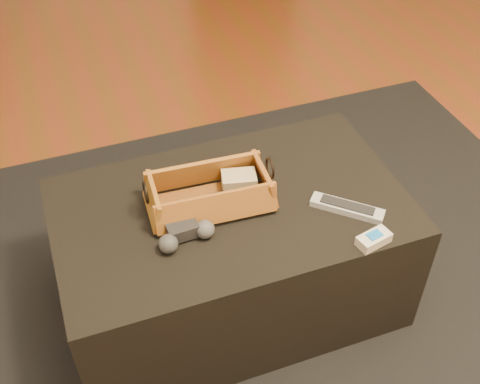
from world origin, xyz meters
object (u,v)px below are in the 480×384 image
object	(u,v)px
ottoman	(232,254)
wicker_basket	(210,194)
tv_remote	(205,203)
silver_remote	(347,208)
game_controller	(185,234)
cream_gadget	(374,239)

from	to	relation	value
ottoman	wicker_basket	xyz separation A→B (m)	(-0.05, 0.02, 0.25)
wicker_basket	tv_remote	bearing A→B (deg)	-146.39
tv_remote	silver_remote	world-z (taller)	tv_remote
game_controller	cream_gadget	bearing A→B (deg)	-21.25
tv_remote	cream_gadget	world-z (taller)	cream_gadget
silver_remote	cream_gadget	size ratio (longest dim) A/B	1.85
wicker_basket	game_controller	distance (m)	0.15
wicker_basket	silver_remote	distance (m)	0.39
silver_remote	tv_remote	bearing A→B (deg)	158.88
ottoman	silver_remote	world-z (taller)	silver_remote
cream_gadget	game_controller	bearing A→B (deg)	158.75
wicker_basket	cream_gadget	bearing A→B (deg)	-38.93
tv_remote	wicker_basket	xyz separation A→B (m)	(0.02, 0.01, 0.02)
game_controller	ottoman	bearing A→B (deg)	28.84
wicker_basket	silver_remote	size ratio (longest dim) A/B	1.99
tv_remote	wicker_basket	bearing A→B (deg)	30.87
wicker_basket	game_controller	xyz separation A→B (m)	(-0.11, -0.11, -0.02)
silver_remote	game_controller	bearing A→B (deg)	174.29
cream_gadget	silver_remote	bearing A→B (deg)	93.07
silver_remote	ottoman	bearing A→B (deg)	155.81
game_controller	silver_remote	xyz separation A→B (m)	(0.46, -0.05, -0.01)
wicker_basket	silver_remote	bearing A→B (deg)	-23.82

